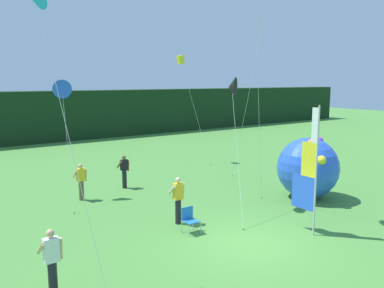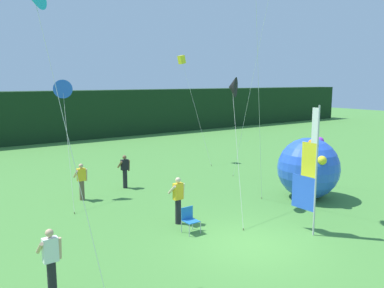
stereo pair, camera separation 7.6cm
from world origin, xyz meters
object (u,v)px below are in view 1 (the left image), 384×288
(person_near_banner, at_px, (178,199))
(person_far_left, at_px, (124,171))
(inflatable_balloon, at_px, (308,168))
(folding_chair, at_px, (189,218))
(banner_flag, at_px, (309,173))
(person_mid_field, at_px, (52,261))
(kite_black_delta_6, at_px, (232,87))
(person_far_right, at_px, (81,181))
(kite_blue_delta_4, at_px, (62,89))
(kite_yellow_box_2, at_px, (181,61))

(person_near_banner, relative_size, person_far_left, 1.07)
(person_far_left, relative_size, inflatable_balloon, 0.59)
(person_far_left, bearing_deg, folding_chair, -96.71)
(banner_flag, height_order, folding_chair, banner_flag)
(person_mid_field, relative_size, kite_black_delta_6, 0.32)
(person_far_left, distance_m, inflatable_balloon, 8.77)
(banner_flag, relative_size, person_far_right, 2.71)
(person_far_right, relative_size, folding_chair, 1.86)
(inflatable_balloon, xyz_separation_m, kite_black_delta_6, (-3.59, 1.18, 3.62))
(folding_chair, height_order, kite_black_delta_6, kite_black_delta_6)
(banner_flag, height_order, inflatable_balloon, banner_flag)
(person_mid_field, height_order, folding_chair, person_mid_field)
(person_far_right, xyz_separation_m, kite_black_delta_6, (4.88, -4.47, 4.13))
(person_near_banner, bearing_deg, person_far_left, 83.71)
(inflatable_balloon, bearing_deg, person_far_left, 133.27)
(person_far_right, bearing_deg, person_mid_field, -115.14)
(folding_chair, bearing_deg, person_mid_field, -163.37)
(kite_black_delta_6, bearing_deg, folding_chair, -155.13)
(person_far_left, xyz_separation_m, folding_chair, (-0.78, -6.67, -0.37))
(kite_blue_delta_4, bearing_deg, banner_flag, -60.99)
(person_near_banner, height_order, kite_yellow_box_2, kite_yellow_box_2)
(folding_chair, bearing_deg, person_far_right, 105.80)
(banner_flag, bearing_deg, kite_black_delta_6, 92.01)
(person_near_banner, relative_size, folding_chair, 1.99)
(person_near_banner, bearing_deg, kite_black_delta_6, 10.08)
(person_near_banner, distance_m, inflatable_balloon, 6.68)
(person_far_left, xyz_separation_m, kite_blue_delta_4, (-2.73, 0.43, 4.03))
(banner_flag, distance_m, kite_yellow_box_2, 14.25)
(person_near_banner, relative_size, inflatable_balloon, 0.63)
(person_far_right, bearing_deg, person_near_banner, -69.87)
(banner_flag, height_order, person_far_right, banner_flag)
(folding_chair, relative_size, kite_yellow_box_2, 0.13)
(banner_flag, relative_size, folding_chair, 5.04)
(person_mid_field, bearing_deg, person_far_left, 53.92)
(person_near_banner, height_order, person_far_right, person_near_banner)
(person_mid_field, xyz_separation_m, kite_black_delta_6, (8.41, 3.04, 4.06))
(person_mid_field, height_order, person_far_right, person_mid_field)
(kite_yellow_box_2, height_order, kite_blue_delta_4, kite_yellow_box_2)
(banner_flag, relative_size, kite_yellow_box_2, 0.65)
(person_far_left, height_order, kite_black_delta_6, kite_black_delta_6)
(person_mid_field, height_order, kite_black_delta_6, kite_black_delta_6)
(person_far_left, height_order, person_far_right, person_far_left)
(banner_flag, height_order, person_far_left, banner_flag)
(person_far_right, bearing_deg, inflatable_balloon, -33.75)
(person_mid_field, xyz_separation_m, inflatable_balloon, (11.99, 1.86, 0.45))
(person_near_banner, relative_size, kite_blue_delta_4, 0.33)
(person_far_right, height_order, folding_chair, person_far_right)
(folding_chair, bearing_deg, inflatable_balloon, 2.52)
(person_far_right, xyz_separation_m, kite_yellow_box_2, (8.59, 4.69, 5.67))
(kite_black_delta_6, bearing_deg, person_far_left, 114.94)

